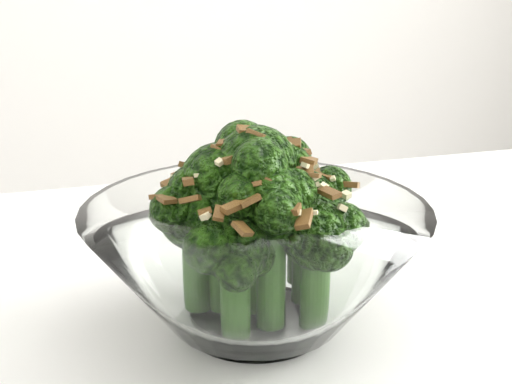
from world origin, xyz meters
name	(u,v)px	position (x,y,z in m)	size (l,w,h in m)	color
broccoli_dish	(257,252)	(-0.04, 0.17, 0.80)	(0.20, 0.20, 0.13)	white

